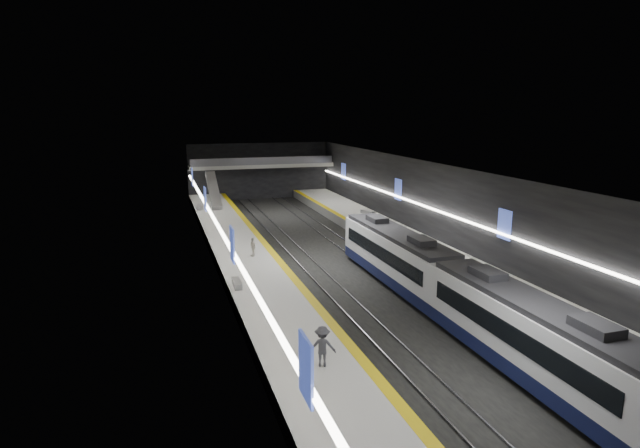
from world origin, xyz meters
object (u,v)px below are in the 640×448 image
object	(u,v)px
bench_left_far	(199,207)
passenger_left_b	(322,347)
escalator	(213,190)
passenger_right_b	(565,318)
train	(449,286)
bench_right_far	(367,212)
passenger_left_a	(253,247)
passenger_right_a	(422,249)
bench_left_near	(237,284)

from	to	relation	value
bench_left_far	passenger_left_b	size ratio (longest dim) A/B	1.05
escalator	passenger_right_b	xyz separation A→B (m)	(13.83, -44.58, -1.11)
train	passenger_left_b	bearing A→B (deg)	-151.35
bench_left_far	bench_right_far	size ratio (longest dim) A/B	1.12
escalator	passenger_left_a	xyz separation A→B (m)	(0.47, -24.65, -1.13)
train	passenger_right_a	size ratio (longest dim) A/B	18.46
bench_right_far	bench_left_far	bearing A→B (deg)	134.96
bench_left_near	bench_left_far	size ratio (longest dim) A/B	0.87
bench_left_far	passenger_right_a	bearing A→B (deg)	-56.07
passenger_right_b	bench_right_far	bearing A→B (deg)	52.76
bench_left_near	passenger_right_b	distance (m)	20.24
escalator	passenger_left_a	world-z (taller)	escalator
passenger_left_b	passenger_left_a	bearing A→B (deg)	-74.06
bench_left_far	bench_right_far	world-z (taller)	bench_left_far
train	bench_left_near	size ratio (longest dim) A/B	16.84
passenger_right_b	escalator	bearing A→B (deg)	73.75
bench_right_far	passenger_right_b	size ratio (longest dim) A/B	1.16
bench_left_near	bench_left_far	bearing A→B (deg)	91.10
escalator	bench_left_far	xyz separation A→B (m)	(-1.98, -2.19, -1.65)
bench_left_far	passenger_left_a	world-z (taller)	passenger_left_a
train	passenger_right_a	distance (m)	10.12
passenger_left_a	passenger_left_b	distance (m)	19.82
passenger_left_a	passenger_left_b	size ratio (longest dim) A/B	0.79
passenger_left_b	bench_left_far	bearing A→B (deg)	-70.31
escalator	passenger_right_a	size ratio (longest dim) A/B	4.91
bench_left_far	passenger_left_b	distance (m)	42.34
passenger_right_b	passenger_left_b	bearing A→B (deg)	146.01
passenger_right_a	passenger_left_a	bearing A→B (deg)	68.95
bench_left_far	passenger_right_b	bearing A→B (deg)	-64.62
bench_left_far	bench_right_far	distance (m)	20.07
passenger_left_b	passenger_right_b	bearing A→B (deg)	-163.75
train	escalator	bearing A→B (deg)	104.35
passenger_right_a	passenger_left_b	size ratio (longest dim) A/B	0.83
passenger_left_a	escalator	bearing A→B (deg)	166.54
escalator	bench_left_far	world-z (taller)	escalator
train	passenger_right_b	xyz separation A→B (m)	(3.83, -5.48, -0.40)
train	bench_right_far	world-z (taller)	train
bench_right_far	passenger_right_b	distance (m)	33.62
train	bench_right_far	bearing A→B (deg)	77.87
passenger_right_a	passenger_right_b	xyz separation A→B (m)	(0.66, -15.08, -0.02)
passenger_right_a	passenger_left_a	world-z (taller)	passenger_right_a
bench_right_far	passenger_left_b	size ratio (longest dim) A/B	0.94
escalator	passenger_left_b	size ratio (longest dim) A/B	4.10
bench_left_near	passenger_right_a	world-z (taller)	passenger_right_a
passenger_right_a	passenger_left_a	distance (m)	13.60
train	bench_right_far	distance (m)	28.72
escalator	bench_left_far	bearing A→B (deg)	-132.20
bench_right_far	passenger_right_b	bearing A→B (deg)	-112.61
passenger_right_b	bench_left_near	bearing A→B (deg)	107.67
passenger_right_a	passenger_left_b	world-z (taller)	passenger_left_b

